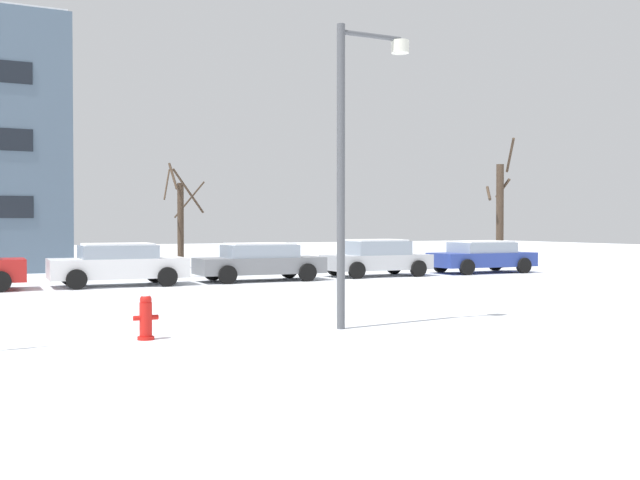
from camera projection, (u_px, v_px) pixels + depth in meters
ground_plane at (57, 329)px, 14.76m from camera, size 120.00×120.00×0.00m
road_surface at (35, 308)px, 18.30m from camera, size 80.00×9.92×0.00m
fire_hydrant at (146, 316)px, 13.37m from camera, size 0.44×0.30×0.84m
street_lamp at (353, 145)px, 14.80m from camera, size 1.61×0.36×5.91m
parked_car_white at (118, 264)px, 24.92m from camera, size 4.43×2.19×1.41m
parked_car_gray at (260, 261)px, 27.11m from camera, size 4.61×2.10×1.36m
parked_car_silver at (376, 258)px, 29.57m from camera, size 4.17×2.21×1.44m
parked_car_blue at (482, 256)px, 31.61m from camera, size 4.42×2.23×1.34m
tree_far_right at (500, 212)px, 35.38m from camera, size 1.50×1.48×6.02m
tree_far_mid at (181, 224)px, 28.92m from camera, size 1.70×1.76×4.38m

